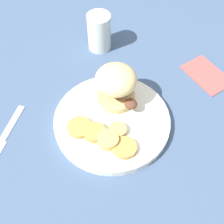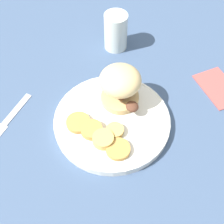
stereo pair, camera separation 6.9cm
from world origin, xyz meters
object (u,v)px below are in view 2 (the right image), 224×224
(fork, at_px, (9,118))
(sandwich, at_px, (120,85))
(drinking_glass, at_px, (116,31))
(dinner_plate, at_px, (112,121))

(fork, bearing_deg, sandwich, -104.77)
(sandwich, xyz_separation_m, drinking_glass, (0.19, -0.08, -0.02))
(drinking_glass, bearing_deg, dinner_plate, 154.02)
(dinner_plate, distance_m, sandwich, 0.08)
(dinner_plate, relative_size, drinking_glass, 2.55)
(dinner_plate, distance_m, drinking_glass, 0.27)
(drinking_glass, bearing_deg, fork, 110.94)
(sandwich, distance_m, drinking_glass, 0.21)
(fork, height_order, drinking_glass, drinking_glass)
(dinner_plate, bearing_deg, drinking_glass, -25.98)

